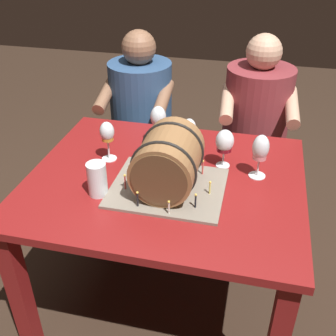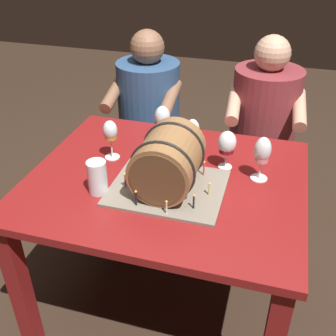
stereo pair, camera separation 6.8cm
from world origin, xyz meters
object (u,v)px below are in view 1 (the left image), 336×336
object	(u,v)px
dining_table	(165,199)
person_seated_left	(142,128)
wine_glass_white	(189,131)
wine_glass_amber	(107,134)
wine_glass_empty	(158,118)
wine_glass_rose	(260,150)
barrel_cake	(168,163)
wine_glass_red	(225,143)
beer_pint	(97,180)
person_seated_right	(253,138)

from	to	relation	value
dining_table	person_seated_left	distance (m)	0.87
wine_glass_white	wine_glass_amber	world-z (taller)	wine_glass_amber
wine_glass_empty	wine_glass_rose	world-z (taller)	wine_glass_rose
wine_glass_empty	wine_glass_amber	distance (m)	0.27
barrel_cake	wine_glass_red	distance (m)	0.30
person_seated_left	wine_glass_white	bearing A→B (deg)	-54.60
wine_glass_empty	beer_pint	xyz separation A→B (m)	(-0.13, -0.46, -0.07)
person_seated_left	person_seated_right	distance (m)	0.69
wine_glass_red	wine_glass_rose	distance (m)	0.16
dining_table	wine_glass_white	size ratio (longest dim) A/B	6.65
wine_glass_empty	dining_table	bearing A→B (deg)	-70.32
dining_table	person_seated_left	world-z (taller)	person_seated_left
barrel_cake	wine_glass_amber	world-z (taller)	barrel_cake
barrel_cake	person_seated_left	distance (m)	1.00
wine_glass_amber	wine_glass_empty	bearing A→B (deg)	46.83
dining_table	person_seated_right	distance (m)	0.87
wine_glass_rose	person_seated_right	world-z (taller)	person_seated_right
wine_glass_empty	barrel_cake	bearing A→B (deg)	-69.98
person_seated_left	wine_glass_amber	bearing A→B (deg)	-85.18
dining_table	person_seated_left	bearing A→B (deg)	113.45
wine_glass_white	person_seated_right	distance (m)	0.70
wine_glass_white	dining_table	bearing A→B (deg)	-103.81
person_seated_left	barrel_cake	bearing A→B (deg)	-66.75
person_seated_right	wine_glass_amber	bearing A→B (deg)	-131.87
person_seated_right	dining_table	bearing A→B (deg)	-113.47
dining_table	wine_glass_empty	size ratio (longest dim) A/B	5.97
wine_glass_rose	person_seated_left	world-z (taller)	person_seated_left
wine_glass_white	wine_glass_amber	size ratio (longest dim) A/B	0.94
barrel_cake	wine_glass_rose	distance (m)	0.39
barrel_cake	wine_glass_rose	size ratio (longest dim) A/B	2.32
wine_glass_red	person_seated_right	world-z (taller)	person_seated_right
wine_glass_empty	person_seated_left	xyz separation A→B (m)	(-0.24, 0.51, -0.33)
dining_table	wine_glass_empty	distance (m)	0.39
dining_table	wine_glass_red	world-z (taller)	wine_glass_red
barrel_cake	wine_glass_rose	world-z (taller)	barrel_cake
person_seated_left	beer_pint	bearing A→B (deg)	-83.40
wine_glass_red	barrel_cake	bearing A→B (deg)	-130.48
wine_glass_rose	wine_glass_amber	distance (m)	0.66
wine_glass_empty	wine_glass_amber	xyz separation A→B (m)	(-0.18, -0.19, -0.01)
wine_glass_empty	wine_glass_amber	bearing A→B (deg)	-133.17
dining_table	wine_glass_empty	world-z (taller)	wine_glass_empty
wine_glass_amber	person_seated_right	world-z (taller)	person_seated_right
barrel_cake	beer_pint	bearing A→B (deg)	-159.86
barrel_cake	person_seated_left	bearing A→B (deg)	113.25
wine_glass_rose	barrel_cake	bearing A→B (deg)	-152.74
wine_glass_empty	beer_pint	distance (m)	0.48
wine_glass_white	wine_glass_rose	distance (m)	0.35
wine_glass_red	person_seated_left	size ratio (longest dim) A/B	0.15
wine_glass_rose	wine_glass_red	bearing A→B (deg)	161.70
wine_glass_rose	person_seated_right	bearing A→B (deg)	92.83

